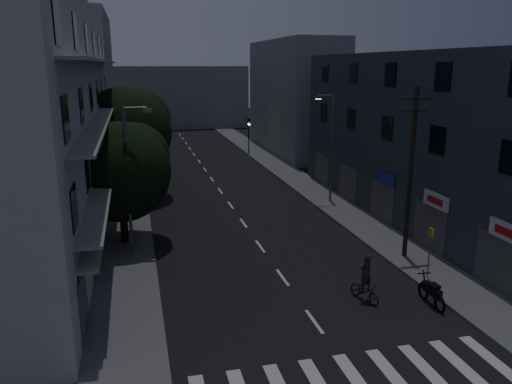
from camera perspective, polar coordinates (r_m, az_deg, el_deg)
name	(u,v)px	position (r m, az deg, el deg)	size (l,w,h in m)	color
ground	(219,189)	(42.15, -4.22, 0.29)	(160.00, 160.00, 0.00)	black
sidewalk_left	(128,194)	(41.60, -14.46, -0.21)	(3.00, 90.00, 0.15)	#565659
sidewalk_right	(304,184)	(43.96, 5.46, 0.95)	(3.00, 90.00, 0.15)	#565659
crosswalk	(356,379)	(18.08, 11.36, -20.26)	(10.90, 3.00, 0.01)	beige
lane_markings	(208,174)	(48.17, -5.48, 2.05)	(0.15, 60.50, 0.01)	beige
building_left	(46,118)	(33.91, -22.88, 7.80)	(7.00, 36.00, 14.00)	#B0AFAA
building_right	(424,138)	(35.12, 18.65, 5.89)	(6.19, 28.00, 11.00)	#293038
building_far_left	(85,84)	(63.60, -18.96, 11.59)	(6.00, 20.00, 16.00)	slate
building_far_right	(294,97)	(60.44, 4.34, 10.78)	(6.00, 20.00, 13.00)	slate
building_far_end	(173,97)	(85.77, -9.46, 10.66)	(24.00, 8.00, 10.00)	slate
tree_near	(121,168)	(29.22, -15.14, 2.68)	(5.69, 5.69, 7.02)	black
tree_mid	(127,129)	(39.52, -14.54, 7.02)	(6.93, 6.93, 8.52)	black
tree_far	(126,124)	(50.59, -14.68, 7.49)	(5.71, 5.71, 7.06)	black
traffic_signal_far_right	(249,128)	(58.39, -0.84, 7.34)	(0.28, 0.37, 4.10)	black
traffic_signal_far_left	(134,133)	(55.64, -13.81, 6.59)	(0.28, 0.37, 4.10)	black
street_lamp_left_near	(130,174)	(27.26, -14.23, 2.04)	(1.51, 0.25, 8.00)	slate
street_lamp_right	(331,142)	(37.66, 8.53, 5.62)	(1.51, 0.25, 8.00)	slate
street_lamp_left_far	(129,130)	(45.94, -14.28, 6.89)	(1.51, 0.25, 8.00)	#5B5D63
utility_pole	(411,170)	(27.19, 17.27, 2.38)	(1.80, 0.24, 9.00)	black
bus_stop_sign	(430,244)	(25.40, 19.28, -5.59)	(0.06, 0.35, 2.52)	#595B60
motorcycle	(432,293)	(23.44, 19.43, -10.86)	(0.62, 2.14, 1.37)	black
cyclist	(365,285)	(22.95, 12.36, -10.35)	(1.12, 1.83, 2.19)	black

